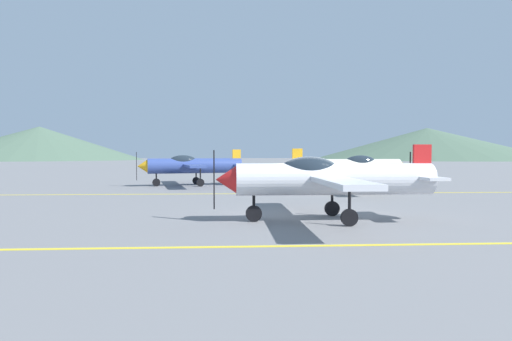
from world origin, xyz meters
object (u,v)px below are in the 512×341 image
Objects in this scene: car_sedan at (353,167)px; airplane_mid at (351,167)px; airplane_near at (326,178)px; airplane_far at (191,165)px.

airplane_mid is at bearing -106.84° from car_sedan.
airplane_near is at bearing -110.07° from airplane_mid.
airplane_near is 1.00× the size of airplane_far.
airplane_mid is at bearing 69.93° from airplane_near.
car_sedan is at bearing 73.16° from airplane_mid.
car_sedan is (9.46, 29.05, -0.56)m from airplane_near.
airplane_far reaches higher than car_sedan.
airplane_near is 30.56m from car_sedan.
airplane_near and airplane_far have the same top height.
car_sedan is (15.36, 13.63, -0.56)m from airplane_far.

